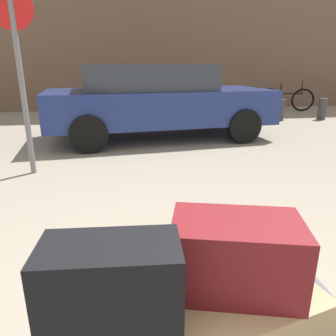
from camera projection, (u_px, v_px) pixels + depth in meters
suitcase_tan_front_right at (231, 313)px, 1.23m from camera, size 0.70×0.59×0.25m
suitcase_black_rear_left at (114, 326)px, 0.96m from camera, size 0.42×0.24×0.57m
duffel_bag_maroon_topmost_pile at (235, 255)px, 1.15m from camera, size 0.52×0.39×0.28m
parked_car at (156, 100)px, 6.21m from camera, size 4.47×2.29×1.42m
bicycle_leaning at (286, 99)px, 10.23m from camera, size 1.72×0.52×0.96m
bollard_kerb_near at (231, 111)px, 8.20m from camera, size 0.22×0.22×0.57m
bollard_kerb_mid at (280, 110)px, 8.40m from camera, size 0.22×0.22×0.57m
bollard_kerb_far at (322, 109)px, 8.57m from camera, size 0.22×0.22×0.57m
no_parking_sign at (19, 63)px, 3.88m from camera, size 0.50×0.07×2.29m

